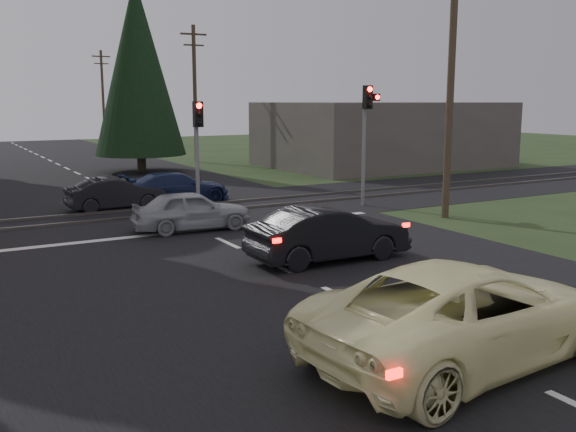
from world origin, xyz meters
TOP-DOWN VIEW (x-y plane):
  - ground at (0.00, 0.00)m, footprint 120.00×120.00m
  - road at (0.00, 10.00)m, footprint 14.00×100.00m
  - rail_corridor at (0.00, 12.00)m, footprint 120.00×8.00m
  - stop_line at (0.00, 8.20)m, footprint 13.00×0.35m
  - rail_near at (0.00, 11.20)m, footprint 120.00×0.12m
  - rail_far at (0.00, 12.80)m, footprint 120.00×0.12m
  - traffic_signal_right at (7.55, 9.47)m, footprint 0.68×0.48m
  - traffic_signal_center at (1.00, 10.68)m, footprint 0.32×0.48m
  - utility_pole_near at (8.50, 6.00)m, footprint 1.80×0.26m
  - utility_pole_mid at (8.50, 30.00)m, footprint 1.80×0.26m
  - utility_pole_far at (8.50, 55.00)m, footprint 1.80×0.26m
  - conifer_tree at (3.50, 26.00)m, footprint 5.20×5.20m
  - building_right at (18.00, 22.00)m, footprint 14.00×10.00m
  - cream_coupe at (-0.20, -3.73)m, footprint 5.98×3.21m
  - dark_hatchback at (1.46, 2.83)m, footprint 4.33×1.57m
  - silver_car at (-0.20, 8.34)m, footprint 3.90×1.84m
  - blue_sedan at (1.28, 13.86)m, footprint 4.34×1.78m
  - dark_car_far at (-1.28, 13.56)m, footprint 3.73×1.39m

SIDE VIEW (x-z plane):
  - ground at x=0.00m, z-range 0.00..0.00m
  - road at x=0.00m, z-range 0.00..0.01m
  - rail_corridor at x=0.00m, z-range 0.00..0.01m
  - stop_line at x=0.00m, z-range 0.01..0.01m
  - rail_near at x=0.00m, z-range 0.00..0.10m
  - rail_far at x=0.00m, z-range 0.00..0.10m
  - dark_car_far at x=-1.28m, z-range 0.00..1.22m
  - blue_sedan at x=1.28m, z-range 0.00..1.26m
  - silver_car at x=-0.20m, z-range 0.00..1.29m
  - dark_hatchback at x=1.46m, z-range 0.00..1.42m
  - cream_coupe at x=-0.20m, z-range 0.00..1.60m
  - building_right at x=18.00m, z-range 0.00..4.00m
  - traffic_signal_center at x=1.00m, z-range 0.76..4.86m
  - traffic_signal_right at x=7.55m, z-range 0.96..5.66m
  - utility_pole_near at x=8.50m, z-range 0.23..9.23m
  - utility_pole_mid at x=8.50m, z-range 0.23..9.23m
  - utility_pole_far at x=8.50m, z-range 0.23..9.23m
  - conifer_tree at x=3.50m, z-range 0.49..11.49m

